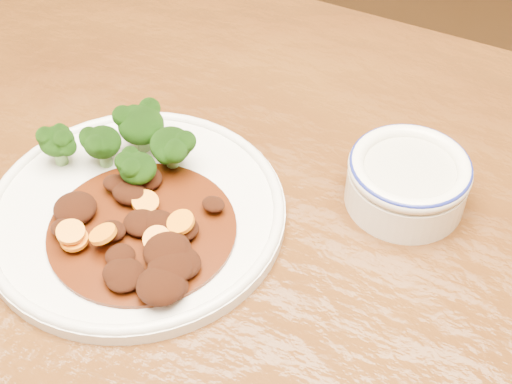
% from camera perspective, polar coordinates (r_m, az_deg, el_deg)
% --- Properties ---
extents(dining_table, '(1.51, 0.92, 0.75)m').
position_cam_1_polar(dining_table, '(0.73, -0.35, -9.47)').
color(dining_table, '#552E0F').
rests_on(dining_table, ground).
extents(dinner_plate, '(0.29, 0.29, 0.02)m').
position_cam_1_polar(dinner_plate, '(0.70, -9.61, -1.50)').
color(dinner_plate, white).
rests_on(dinner_plate, dining_table).
extents(broccoli_florets, '(0.15, 0.10, 0.05)m').
position_cam_1_polar(broccoli_florets, '(0.73, -10.16, 3.98)').
color(broccoli_florets, '#6A9C51').
rests_on(broccoli_florets, dinner_plate).
extents(mince_stew, '(0.18, 0.18, 0.03)m').
position_cam_1_polar(mince_stew, '(0.66, -9.00, -3.54)').
color(mince_stew, '#441A07').
rests_on(mince_stew, dinner_plate).
extents(dip_bowl, '(0.12, 0.12, 0.05)m').
position_cam_1_polar(dip_bowl, '(0.71, 12.03, 1.00)').
color(dip_bowl, white).
rests_on(dip_bowl, dining_table).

